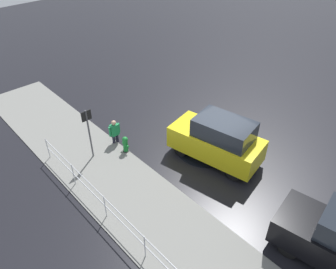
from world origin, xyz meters
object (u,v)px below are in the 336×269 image
Objects in this scene: moving_hatchback at (218,140)px; sign_post at (88,127)px; pedestrian at (115,131)px; fire_hydrant at (125,144)px.

sign_post reaches higher than moving_hatchback.
pedestrian is at bearing -82.78° from sign_post.
moving_hatchback is at bearing -146.71° from pedestrian.
pedestrian is (0.85, -0.04, 0.28)m from fire_hydrant.
pedestrian is at bearing -3.02° from fire_hydrant.
fire_hydrant is at bearing 40.54° from moving_hatchback.
pedestrian is 1.60m from sign_post.
moving_hatchback reaches higher than pedestrian.
sign_post is at bearing 61.79° from fire_hydrant.
sign_post is (-0.17, 1.32, 0.90)m from pedestrian.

